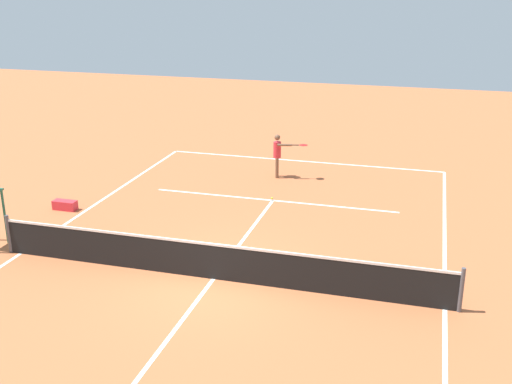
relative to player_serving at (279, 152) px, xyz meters
name	(u,v)px	position (x,y,z in m)	size (l,w,h in m)	color
ground_plane	(214,279)	(-0.44, 8.45, -0.96)	(60.00, 60.00, 0.00)	#B76038
court_lines	(214,279)	(-0.44, 8.45, -0.96)	(11.11, 21.63, 0.01)	white
tennis_net	(213,261)	(-0.44, 8.45, -0.47)	(11.71, 0.10, 1.07)	#4C4C51
player_serving	(279,152)	(0.00, 0.00, 0.00)	(1.29, 0.46, 1.62)	brown
tennis_ball	(272,198)	(-0.38, 2.41, -0.93)	(0.07, 0.07, 0.07)	#CCE033
equipment_bag	(65,205)	(5.75, 5.17, -0.81)	(0.76, 0.32, 0.30)	red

